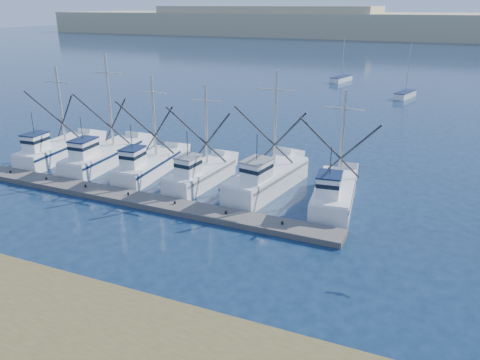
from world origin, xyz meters
name	(u,v)px	position (x,y,z in m)	size (l,w,h in m)	color
ground	(210,273)	(0.00, 0.00, 0.00)	(500.00, 500.00, 0.00)	#0C2038
floating_dock	(140,200)	(-9.04, 6.59, 0.20)	(30.05, 2.00, 0.40)	#5F5B55
dune_ridge	(425,26)	(0.00, 210.00, 5.00)	(360.00, 60.00, 10.00)	tan
trawler_fleet	(177,169)	(-8.93, 11.82, 0.95)	(29.41, 9.40, 9.67)	white
sailboat_near	(405,95)	(5.09, 57.26, 0.50)	(2.97, 5.65, 8.10)	white
sailboat_far	(341,79)	(-7.41, 69.71, 0.49)	(3.18, 6.26, 8.10)	white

